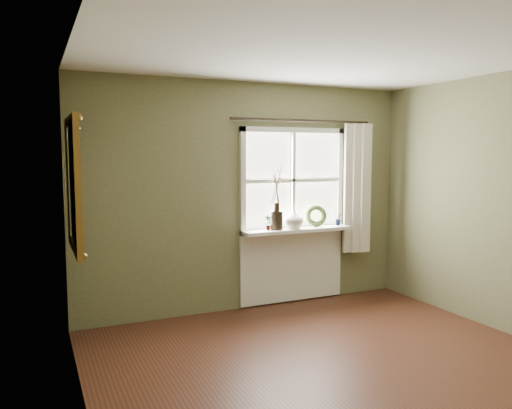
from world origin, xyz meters
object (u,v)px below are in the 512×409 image
Objects in this scene: wreath at (316,218)px; gilt_mirror at (73,184)px; dark_jug at (277,220)px; cream_vase at (294,218)px.

wreath is 2.91m from gilt_mirror.
wreath is (0.55, 0.04, -0.01)m from dark_jug.
wreath is 0.23× the size of gilt_mirror.
gilt_mirror reaches higher than cream_vase.
wreath is at bearing 6.99° from cream_vase.
wreath is at bearing 12.50° from gilt_mirror.
cream_vase is at bearing 13.21° from gilt_mirror.
dark_jug is 0.23m from cream_vase.
cream_vase is 0.21× the size of gilt_mirror.
cream_vase is at bearing -155.82° from wreath.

